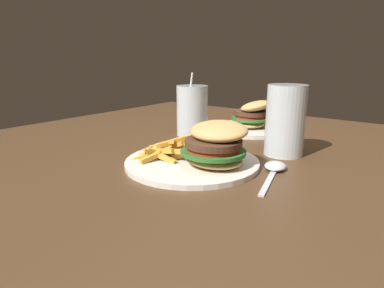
{
  "coord_description": "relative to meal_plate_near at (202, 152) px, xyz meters",
  "views": [
    {
      "loc": [
        0.35,
        -0.58,
        0.98
      ],
      "look_at": [
        -0.03,
        -0.09,
        0.81
      ],
      "focal_mm": 30.0,
      "sensor_mm": 36.0,
      "label": 1
    }
  ],
  "objects": [
    {
      "name": "dining_table",
      "position": [
        0.01,
        0.09,
        -0.13
      ],
      "size": [
        1.37,
        1.21,
        0.77
      ],
      "color": "#4C331E",
      "rests_on": "ground_plane"
    },
    {
      "name": "meal_plate_near",
      "position": [
        0.0,
        0.0,
        0.0
      ],
      "size": [
        0.27,
        0.27,
        0.1
      ],
      "color": "white",
      "rests_on": "dining_table"
    },
    {
      "name": "beer_glass",
      "position": [
        0.1,
        0.18,
        0.04
      ],
      "size": [
        0.08,
        0.08,
        0.15
      ],
      "color": "silver",
      "rests_on": "dining_table"
    },
    {
      "name": "juice_glass",
      "position": [
        -0.18,
        0.2,
        0.04
      ],
      "size": [
        0.09,
        0.09,
        0.17
      ],
      "color": "silver",
      "rests_on": "dining_table"
    },
    {
      "name": "spoon",
      "position": [
        0.13,
        0.06,
        -0.02
      ],
      "size": [
        0.07,
        0.17,
        0.01
      ],
      "rotation": [
        0.0,
        0.0,
        1.82
      ],
      "color": "silver",
      "rests_on": "dining_table"
    },
    {
      "name": "meal_plate_far",
      "position": [
        -0.08,
        0.36,
        0.0
      ],
      "size": [
        0.23,
        0.23,
        0.1
      ],
      "color": "white",
      "rests_on": "dining_table"
    }
  ]
}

